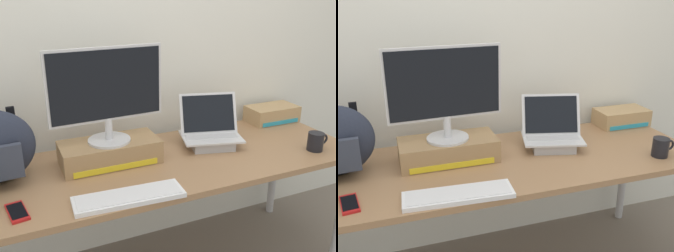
# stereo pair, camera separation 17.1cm
# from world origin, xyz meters

# --- Properties ---
(back_wall) EXTENTS (7.00, 0.10, 2.60)m
(back_wall) POSITION_xyz_m (0.00, 0.46, 1.30)
(back_wall) COLOR silver
(back_wall) RESTS_ON ground
(desk) EXTENTS (2.00, 0.71, 0.72)m
(desk) POSITION_xyz_m (0.00, 0.00, 0.65)
(desk) COLOR #99704C
(desk) RESTS_ON ground
(toner_box_yellow) EXTENTS (0.48, 0.23, 0.11)m
(toner_box_yellow) POSITION_xyz_m (-0.27, 0.09, 0.77)
(toner_box_yellow) COLOR #9E7A51
(toner_box_yellow) RESTS_ON desk
(desktop_monitor) EXTENTS (0.55, 0.21, 0.46)m
(desktop_monitor) POSITION_xyz_m (-0.27, 0.09, 1.07)
(desktop_monitor) COLOR silver
(desktop_monitor) RESTS_ON toner_box_yellow
(open_laptop) EXTENTS (0.36, 0.30, 0.27)m
(open_laptop) POSITION_xyz_m (0.29, 0.08, 0.77)
(open_laptop) COLOR #ADADB2
(open_laptop) RESTS_ON desk
(external_keyboard) EXTENTS (0.46, 0.17, 0.02)m
(external_keyboard) POSITION_xyz_m (-0.30, -0.28, 0.73)
(external_keyboard) COLOR white
(external_keyboard) RESTS_ON desk
(coffee_mug) EXTENTS (0.12, 0.08, 0.10)m
(coffee_mug) POSITION_xyz_m (0.76, -0.21, 0.76)
(coffee_mug) COLOR black
(coffee_mug) RESTS_ON desk
(cell_phone) EXTENTS (0.09, 0.16, 0.01)m
(cell_phone) POSITION_xyz_m (-0.73, -0.20, 0.72)
(cell_phone) COLOR red
(cell_phone) RESTS_ON desk
(toner_box_cyan) EXTENTS (0.32, 0.18, 0.10)m
(toner_box_cyan) POSITION_xyz_m (0.85, 0.27, 0.77)
(toner_box_cyan) COLOR tan
(toner_box_cyan) RESTS_ON desk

